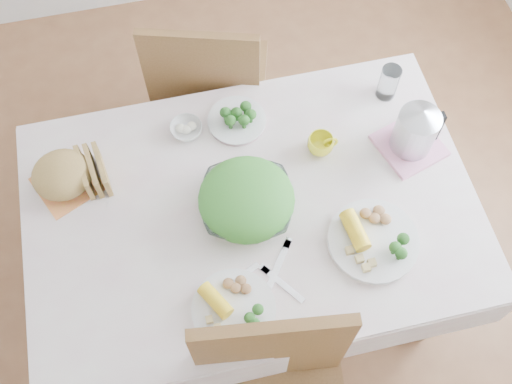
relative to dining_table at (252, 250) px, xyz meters
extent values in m
plane|color=brown|center=(0.00, 0.00, -0.38)|extent=(3.60, 3.60, 0.00)
cube|color=brown|center=(0.00, 0.00, 0.00)|extent=(1.40, 0.90, 0.75)
cube|color=silver|center=(0.00, 0.00, 0.38)|extent=(1.50, 1.00, 0.01)
cube|color=brown|center=(0.00, 0.75, 0.09)|extent=(0.56, 0.56, 1.00)
imported|color=white|center=(-0.02, 0.00, 0.42)|extent=(0.35, 0.35, 0.07)
cylinder|color=white|center=(-0.13, -0.33, 0.40)|extent=(0.30, 0.30, 0.02)
cylinder|color=white|center=(0.35, -0.21, 0.40)|extent=(0.35, 0.35, 0.02)
cylinder|color=beige|center=(0.02, 0.34, 0.40)|extent=(0.21, 0.21, 0.02)
cube|color=#E78843|center=(-0.59, 0.22, 0.39)|extent=(0.26, 0.26, 0.00)
ellipsoid|color=olive|center=(-0.59, 0.22, 0.45)|extent=(0.24, 0.24, 0.12)
imported|color=white|center=(-0.16, 0.34, 0.40)|extent=(0.14, 0.14, 0.04)
imported|color=yellow|center=(0.28, 0.16, 0.42)|extent=(0.10, 0.10, 0.07)
cylinder|color=white|center=(0.58, 0.34, 0.45)|extent=(0.08, 0.08, 0.14)
cube|color=pink|center=(0.59, 0.10, 0.40)|extent=(0.26, 0.26, 0.02)
cylinder|color=#B2B5BA|center=(0.59, 0.10, 0.51)|extent=(0.16, 0.16, 0.20)
cube|color=silver|center=(0.03, -0.29, 0.39)|extent=(0.11, 0.15, 0.00)
cube|color=silver|center=(0.04, -0.22, 0.39)|extent=(0.12, 0.16, 0.00)
cube|color=silver|center=(-0.10, -0.24, 0.39)|extent=(0.16, 0.08, 0.00)
camera|label=1|loc=(-0.18, -0.86, 2.18)|focal=42.00mm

